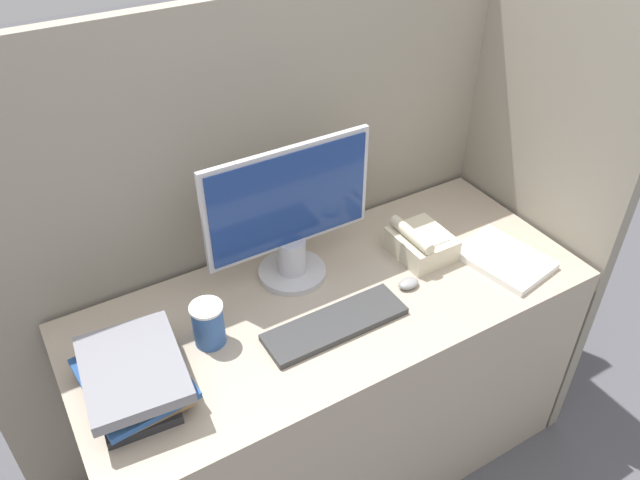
# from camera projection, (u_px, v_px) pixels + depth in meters

# --- Properties ---
(cubicle_panel_rear) EXTENTS (1.92, 0.04, 1.55)m
(cubicle_panel_rear) POSITION_uv_depth(u_px,v_px,m) (276.00, 234.00, 2.05)
(cubicle_panel_rear) COLOR gray
(cubicle_panel_rear) RESTS_ON ground_plane
(cubicle_panel_right) EXTENTS (0.04, 0.70, 1.55)m
(cubicle_panel_right) POSITION_uv_depth(u_px,v_px,m) (525.00, 213.00, 2.15)
(cubicle_panel_right) COLOR gray
(cubicle_panel_right) RESTS_ON ground_plane
(desk) EXTENTS (1.52, 0.64, 0.78)m
(desk) POSITION_uv_depth(u_px,v_px,m) (332.00, 385.00, 2.04)
(desk) COLOR tan
(desk) RESTS_ON ground_plane
(monitor) EXTENTS (0.51, 0.20, 0.43)m
(monitor) POSITION_uv_depth(u_px,v_px,m) (290.00, 220.00, 1.77)
(monitor) COLOR #B7B7BC
(monitor) RESTS_ON desk
(keyboard) EXTENTS (0.41, 0.12, 0.02)m
(keyboard) POSITION_uv_depth(u_px,v_px,m) (335.00, 324.00, 1.71)
(keyboard) COLOR #333333
(keyboard) RESTS_ON desk
(mouse) EXTENTS (0.07, 0.04, 0.03)m
(mouse) POSITION_uv_depth(u_px,v_px,m) (408.00, 283.00, 1.84)
(mouse) COLOR gray
(mouse) RESTS_ON desk
(coffee_cup) EXTENTS (0.09, 0.09, 0.13)m
(coffee_cup) POSITION_uv_depth(u_px,v_px,m) (208.00, 324.00, 1.63)
(coffee_cup) COLOR #335999
(coffee_cup) RESTS_ON desk
(book_stack) EXTENTS (0.26, 0.32, 0.11)m
(book_stack) POSITION_uv_depth(u_px,v_px,m) (133.00, 378.00, 1.50)
(book_stack) COLOR #262628
(book_stack) RESTS_ON desk
(desk_telephone) EXTENTS (0.16, 0.19, 0.11)m
(desk_telephone) POSITION_uv_depth(u_px,v_px,m) (421.00, 243.00, 1.94)
(desk_telephone) COLOR beige
(desk_telephone) RESTS_ON desk
(paper_pile) EXTENTS (0.24, 0.30, 0.02)m
(paper_pile) POSITION_uv_depth(u_px,v_px,m) (504.00, 259.00, 1.93)
(paper_pile) COLOR white
(paper_pile) RESTS_ON desk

